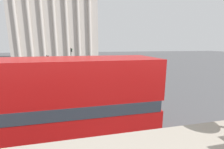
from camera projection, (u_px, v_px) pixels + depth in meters
double_decker_bus at (15, 107)px, 5.86m from camera, size 11.35×2.73×4.22m
plaza_building_left at (57, 20)px, 48.31m from camera, size 25.56×13.14×25.17m
traffic_light_near at (85, 72)px, 13.85m from camera, size 0.42×0.24×3.51m
traffic_light_mid at (48, 63)px, 21.30m from camera, size 0.42×0.24×3.32m
traffic_light_far at (71, 55)px, 30.23m from camera, size 0.42×0.24×4.13m
pedestrian_olive at (141, 64)px, 29.35m from camera, size 0.32×0.32×1.73m
pedestrian_red at (54, 67)px, 25.74m from camera, size 0.32×0.32×1.70m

